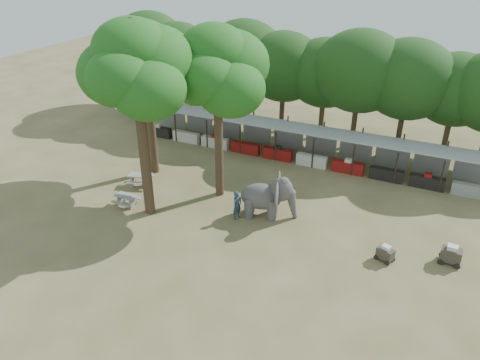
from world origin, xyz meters
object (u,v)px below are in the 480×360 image
at_px(elephant, 268,196).
at_px(cart_back, 451,255).
at_px(picnic_table_near, 127,199).
at_px(yard_tree_center, 136,69).
at_px(yard_tree_back, 217,70).
at_px(handler, 237,205).
at_px(cart_front, 385,253).
at_px(picnic_table_far, 140,178).
at_px(yard_tree_left, 145,62).

xyz_separation_m(elephant, cart_back, (10.79, -0.33, -0.84)).
bearing_deg(picnic_table_near, yard_tree_center, 8.87).
relative_size(yard_tree_back, picnic_table_near, 7.24).
bearing_deg(handler, picnic_table_near, 117.56).
distance_m(yard_tree_center, handler, 10.06).
distance_m(yard_tree_back, handler, 8.39).
bearing_deg(cart_front, yard_tree_center, -153.76).
bearing_deg(cart_front, yard_tree_back, -171.97).
relative_size(yard_tree_center, picnic_table_far, 5.85).
bearing_deg(picnic_table_near, elephant, 19.92).
height_order(cart_front, cart_back, cart_back).
relative_size(yard_tree_center, handler, 6.29).
xyz_separation_m(picnic_table_far, cart_back, (20.53, -0.31, 0.02)).
xyz_separation_m(yard_tree_back, elephant, (4.18, -1.41, -7.13)).
relative_size(elephant, picnic_table_far, 1.84).
bearing_deg(elephant, picnic_table_far, 164.31).
height_order(handler, picnic_table_far, handler).
height_order(yard_tree_left, yard_tree_center, yard_tree_center).
distance_m(elephant, handler, 2.01).
height_order(yard_tree_center, cart_back, yard_tree_center).
relative_size(elephant, cart_front, 3.30).
bearing_deg(yard_tree_center, yard_tree_back, 53.14).
bearing_deg(cart_front, elephant, -169.42).
xyz_separation_m(elephant, cart_front, (7.54, -1.55, -0.94)).
bearing_deg(yard_tree_left, cart_front, -12.59).
xyz_separation_m(yard_tree_center, cart_back, (17.97, 2.27, -8.64)).
distance_m(elephant, cart_back, 10.83).
bearing_deg(cart_front, picnic_table_near, -153.52).
bearing_deg(yard_tree_center, yard_tree_left, 120.96).
bearing_deg(picnic_table_far, cart_back, -19.28).
height_order(yard_tree_center, yard_tree_back, yard_tree_center).
height_order(yard_tree_center, elephant, yard_tree_center).
xyz_separation_m(yard_tree_left, picnic_table_near, (1.31, -5.19, -7.71)).
relative_size(yard_tree_back, cart_back, 9.44).
height_order(yard_tree_back, picnic_table_far, yard_tree_back).
relative_size(handler, cart_back, 1.59).
height_order(yard_tree_left, yard_tree_back, yard_tree_back).
xyz_separation_m(yard_tree_left, elephant, (10.18, -2.41, -6.79)).
bearing_deg(elephant, cart_front, -27.42).
bearing_deg(yard_tree_left, elephant, -13.31).
relative_size(yard_tree_left, handler, 5.75).
relative_size(yard_tree_left, cart_front, 9.60).
bearing_deg(cart_front, picnic_table_far, -162.87).
bearing_deg(handler, yard_tree_left, 82.26).
bearing_deg(picnic_table_far, picnic_table_near, -90.92).
distance_m(yard_tree_left, handler, 11.76).
relative_size(yard_tree_center, cart_back, 10.00).
bearing_deg(yard_tree_left, cart_back, -7.43).
relative_size(yard_tree_left, yard_tree_center, 0.92).
bearing_deg(picnic_table_near, handler, 15.48).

